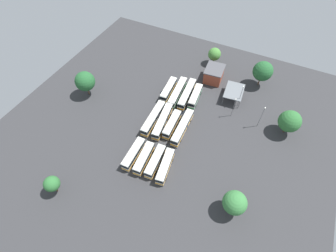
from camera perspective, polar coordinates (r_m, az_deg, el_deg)
ground_plane at (r=86.97m, az=-0.13°, el=-0.09°), size 109.32×109.32×0.00m
bus_row0_slot0 at (r=96.54m, az=0.13°, el=8.27°), size 11.81×3.44×3.62m
bus_row0_slot1 at (r=95.57m, az=2.21°, el=7.67°), size 14.95×3.79×3.62m
bus_row0_slot2 at (r=95.15m, az=4.35°, el=7.29°), size 14.95×3.81×3.62m
bus_row0_slot3 at (r=94.53m, az=6.22°, el=6.73°), size 11.24×3.64×3.62m
bus_row1_slot0 at (r=87.02m, az=-3.32°, el=1.83°), size 14.90×3.27×3.62m
bus_row1_slot1 at (r=86.05m, az=-1.21°, el=1.16°), size 14.99×4.39×3.62m
bus_row1_slot2 at (r=85.11m, az=0.89°, el=0.38°), size 11.29×3.14×3.62m
bus_row1_slot3 at (r=84.48m, az=3.32°, el=-0.27°), size 14.88×3.11×3.62m
bus_row2_slot0 at (r=79.09m, az=-7.81°, el=-6.27°), size 11.16×2.92×3.62m
bus_row2_slot1 at (r=77.90m, az=-5.49°, el=-7.29°), size 11.00×3.49×3.62m
bus_row2_slot2 at (r=77.09m, az=-2.91°, el=-8.01°), size 11.04×3.33×3.62m
bus_row2_slot3 at (r=76.16m, az=-0.63°, el=-9.13°), size 11.54×4.22×3.62m
depot_building at (r=103.53m, az=10.39°, el=11.53°), size 9.13×7.77×5.49m
maintenance_shelter at (r=96.82m, az=14.82°, el=7.72°), size 10.12×7.44×3.73m
lamp_post_mid_lot at (r=89.53m, az=14.68°, el=4.26°), size 0.56×0.28×8.49m
lamp_post_far_corner at (r=88.68m, az=20.43°, el=2.06°), size 0.56×0.28×9.44m
lamp_post_by_building at (r=93.22m, az=16.16°, el=6.68°), size 0.56×0.28×9.62m
tree_east_edge at (r=110.44m, az=10.51°, el=15.74°), size 5.30×5.30×7.40m
tree_northeast at (r=90.14m, az=25.91°, el=0.96°), size 7.25×7.25×9.30m
tree_south_edge at (r=103.43m, az=20.74°, el=11.57°), size 7.50×7.50×10.50m
tree_north_edge at (r=77.45m, az=-24.90°, el=-11.83°), size 4.46×4.46×6.89m
tree_west_edge at (r=97.89m, az=-18.34°, el=9.61°), size 7.28×7.28×10.16m
tree_northwest at (r=69.92m, az=14.92°, el=-16.49°), size 6.44×6.44×8.55m
puddle_centre_drain at (r=98.10m, az=-1.27°, el=7.59°), size 1.86×1.86×0.01m
puddle_near_shelter at (r=91.55m, az=3.77°, el=3.30°), size 3.34×3.34×0.01m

